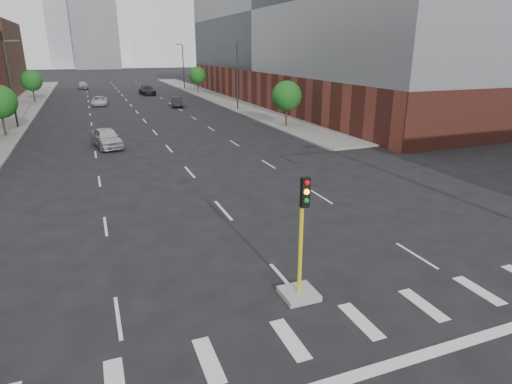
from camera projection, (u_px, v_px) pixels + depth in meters
sidewalk_left_far at (27, 103)px, 67.22m from camera, size 5.00×92.00×0.15m
sidewalk_right_far at (212, 96)px, 77.52m from camera, size 5.00×92.00×0.15m
building_right_main at (323, 30)px, 66.64m from camera, size 24.00×70.00×22.00m
tower_mid at (93, 13)px, 176.68m from camera, size 18.00×18.00×44.00m
median_traffic_signal at (300, 272)px, 14.63m from camera, size 1.20×1.20×4.40m
streetlight_right_a at (237, 73)px, 58.61m from camera, size 1.60×0.22×9.07m
streetlight_right_b at (183, 65)px, 89.53m from camera, size 1.60×0.22×9.07m
streetlight_left at (11, 81)px, 44.99m from camera, size 1.60×0.22×9.07m
tree_left_far at (31, 81)px, 67.38m from camera, size 3.20×3.20×4.85m
tree_right_near at (287, 96)px, 46.08m from camera, size 3.20×3.20×4.85m
tree_right_far at (197, 75)px, 81.41m from camera, size 3.20×3.20×4.85m
car_near_left at (107, 138)px, 37.21m from camera, size 2.85×5.27×1.70m
car_mid_right at (177, 102)px, 63.25m from camera, size 2.10×4.50×1.43m
car_far_left at (99, 101)px, 64.85m from camera, size 2.59×4.96×1.33m
car_deep_right at (147, 90)px, 79.74m from camera, size 2.77×5.89×1.66m
car_distant at (83, 85)px, 91.53m from camera, size 2.04×4.79×1.61m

